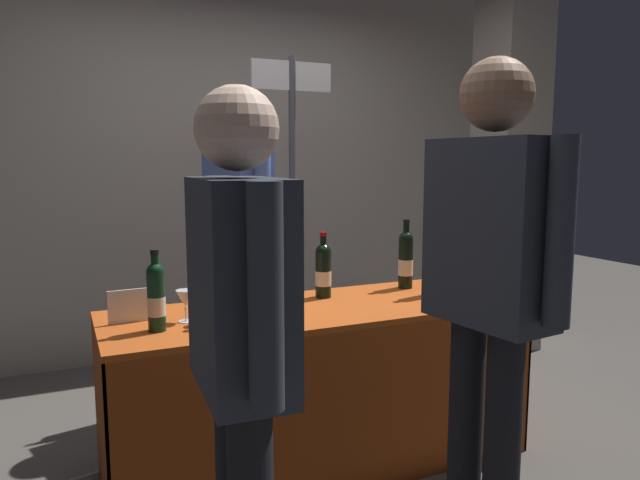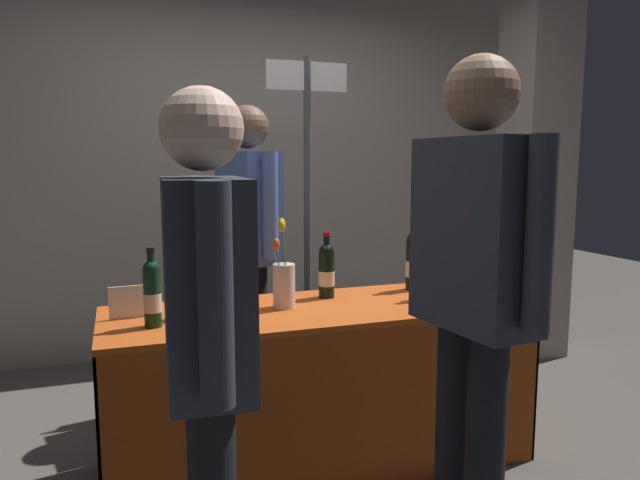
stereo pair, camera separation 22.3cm
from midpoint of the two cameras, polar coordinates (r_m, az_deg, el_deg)
ground_plane at (r=2.89m, az=-2.36°, el=-20.85°), size 12.00×12.00×0.00m
back_partition at (r=4.32m, az=-11.81°, el=8.33°), size 5.36×0.12×2.88m
concrete_pillar at (r=4.44m, az=16.77°, el=10.82°), size 0.40×0.40×3.30m
tasting_table at (r=2.68m, az=-2.42°, el=-11.27°), size 1.89×0.64×0.74m
featured_wine_bottle at (r=2.37m, az=-10.73°, el=-4.50°), size 0.08×0.08×0.34m
display_bottle_0 at (r=2.76m, az=-1.99°, el=-2.94°), size 0.08×0.08×0.31m
display_bottle_1 at (r=2.82m, az=8.59°, el=-2.50°), size 0.07×0.07×0.34m
display_bottle_2 at (r=2.98m, az=6.29°, el=-1.85°), size 0.08×0.08×0.35m
display_bottle_3 at (r=2.33m, az=-18.42°, el=-5.23°), size 0.07×0.07×0.31m
wine_glass_near_vendor at (r=2.65m, az=-11.77°, el=-4.55°), size 0.07×0.07×0.13m
wine_glass_mid at (r=2.44m, az=-15.63°, el=-5.65°), size 0.08×0.08×0.13m
wine_glass_near_taster at (r=2.39m, az=-13.18°, el=-5.62°), size 0.07×0.07×0.14m
flower_vase at (r=2.57m, az=-6.03°, el=-4.13°), size 0.11×0.10×0.40m
brochure_stand at (r=2.50m, az=-20.69°, el=-6.10°), size 0.16×0.02×0.14m
vendor_presenter at (r=3.18m, az=-9.98°, el=0.87°), size 0.30×0.57×1.68m
taster_foreground_right at (r=1.95m, az=13.19°, el=-2.83°), size 0.26×0.59×1.71m
taster_foreground_left at (r=1.57m, az=-11.88°, el=-8.89°), size 0.23×0.58×1.57m
booth_signpost at (r=3.56m, az=-4.50°, el=5.27°), size 0.50×0.04×2.00m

